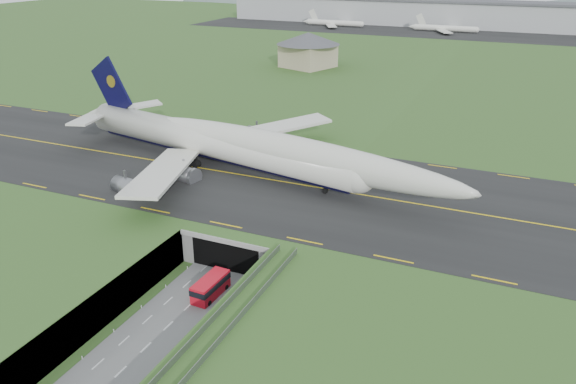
% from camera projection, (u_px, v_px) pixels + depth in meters
% --- Properties ---
extents(ground, '(900.00, 900.00, 0.00)m').
position_uv_depth(ground, '(199.00, 297.00, 83.71)').
color(ground, '#385923').
rests_on(ground, ground).
extents(airfield_deck, '(800.00, 800.00, 6.00)m').
position_uv_depth(airfield_deck, '(198.00, 280.00, 82.53)').
color(airfield_deck, gray).
rests_on(airfield_deck, ground).
extents(trench_road, '(12.00, 75.00, 0.20)m').
position_uv_depth(trench_road, '(170.00, 324.00, 77.36)').
color(trench_road, slate).
rests_on(trench_road, ground).
extents(taxiway, '(800.00, 44.00, 0.18)m').
position_uv_depth(taxiway, '(288.00, 183.00, 109.11)').
color(taxiway, black).
rests_on(taxiway, airfield_deck).
extents(tunnel_portal, '(17.00, 22.30, 6.00)m').
position_uv_depth(tunnel_portal, '(250.00, 230.00, 96.48)').
color(tunnel_portal, gray).
rests_on(tunnel_portal, ground).
extents(guideway, '(3.00, 53.00, 7.05)m').
position_uv_depth(guideway, '(189.00, 369.00, 61.46)').
color(guideway, '#A8A8A3').
rests_on(guideway, ground).
extents(jumbo_jet, '(95.49, 60.54, 20.39)m').
position_uv_depth(jumbo_jet, '(239.00, 146.00, 112.67)').
color(jumbo_jet, silver).
rests_on(jumbo_jet, ground).
extents(shuttle_tram, '(2.98, 7.21, 2.91)m').
position_uv_depth(shuttle_tram, '(211.00, 287.00, 83.33)').
color(shuttle_tram, red).
rests_on(shuttle_tram, ground).
extents(service_building, '(31.10, 31.10, 13.30)m').
position_uv_depth(service_building, '(308.00, 47.00, 216.57)').
color(service_building, tan).
rests_on(service_building, ground).
extents(cargo_terminal, '(320.00, 67.00, 15.60)m').
position_uv_depth(cargo_terminal, '(469.00, 14.00, 330.36)').
color(cargo_terminal, '#B2B2B2').
rests_on(cargo_terminal, ground).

